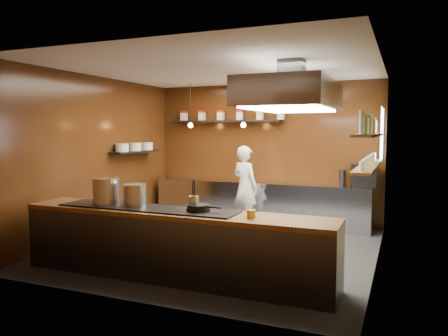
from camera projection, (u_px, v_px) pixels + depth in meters
The scene contains 26 objects.
floor at pixel (220, 248), 7.37m from camera, with size 5.00×5.00×0.00m, color black.
back_wall at pixel (264, 153), 9.55m from camera, with size 5.00×5.00×0.00m, color #341309.
left_wall at pixel (98, 157), 8.20m from camera, with size 5.00×5.00×0.00m, color #341309.
right_wall at pixel (379, 164), 6.29m from camera, with size 5.00×5.00×0.00m, color #4A4A2A.
ceiling at pixel (220, 68), 7.12m from camera, with size 5.00×5.00×0.00m, color silver.
window_pane at pixel (382, 135), 7.84m from camera, with size 1.00×1.00×0.00m, color white.
prep_counter at pixel (259, 203), 9.33m from camera, with size 4.60×0.65×0.90m, color silver.
pass_counter at pixel (173, 244), 5.86m from camera, with size 4.40×0.72×0.94m.
tin_shelf at pixel (224, 121), 9.70m from camera, with size 2.60×0.26×0.04m, color black.
plate_shelf at pixel (135, 152), 9.06m from camera, with size 0.30×1.40×0.04m, color black.
bottle_shelf_upper at pixel (370, 135), 6.59m from camera, with size 0.26×2.80×0.04m, color brown.
bottle_shelf_lower at pixel (369, 166), 6.63m from camera, with size 0.26×2.80×0.04m, color brown.
extractor_hood at pixel (291, 95), 6.30m from camera, with size 1.20×2.00×0.72m.
pendant_left at pixel (191, 123), 9.29m from camera, with size 0.10×0.10×0.95m.
pendant_right at pixel (243, 123), 8.83m from camera, with size 0.10×0.10×0.95m.
storage_tins at pixel (230, 115), 9.63m from camera, with size 2.43×0.13×0.22m.
plate_stacks at pixel (135, 147), 9.05m from camera, with size 0.26×1.16×0.16m.
bottles at pixel (370, 126), 6.58m from camera, with size 0.06×2.66×0.24m.
wine_glasses at pixel (369, 160), 6.63m from camera, with size 0.07×2.37×0.13m.
stockpot_large at pixel (106, 191), 6.22m from camera, with size 0.38×0.38×0.37m, color #BABCC1.
stockpot_small at pixel (135, 195), 6.10m from camera, with size 0.32×0.32×0.30m, color silver.
utensil_crock at pixel (194, 203), 5.77m from camera, with size 0.14×0.14×0.18m, color #B9BBC0.
frying_pan at pixel (199, 208), 5.71m from camera, with size 0.49×0.32×0.08m.
butter_jar at pixel (251, 214), 5.32m from camera, with size 0.11×0.11×0.10m, color yellow.
espresso_machine at pixel (363, 175), 8.55m from camera, with size 0.44×0.41×0.44m, color black.
chef at pixel (245, 187), 8.85m from camera, with size 0.61×0.40×1.68m, color silver.
Camera 1 is at (2.84, -6.65, 1.98)m, focal length 35.00 mm.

